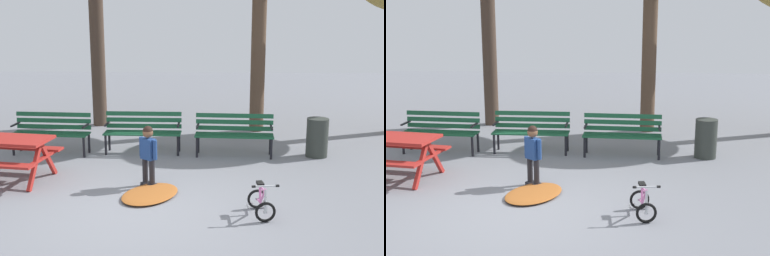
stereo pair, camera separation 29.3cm
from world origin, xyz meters
TOP-DOWN VIEW (x-y plane):
  - ground at (0.00, 0.00)m, footprint 36.00×36.00m
  - picnic_table at (-2.61, 1.36)m, footprint 1.98×1.59m
  - park_bench_far_left at (-2.23, 3.12)m, footprint 1.62×0.55m
  - park_bench_left at (-0.33, 3.26)m, footprint 1.61×0.48m
  - park_bench_right at (1.57, 3.12)m, footprint 1.62×0.54m
  - child_standing at (0.04, 1.11)m, footprint 0.32×0.29m
  - kids_bicycle at (1.83, -0.08)m, footprint 0.43×0.60m
  - leaf_pile at (0.12, 0.64)m, footprint 1.21×1.37m
  - trash_bin at (3.26, 3.08)m, footprint 0.44×0.44m

SIDE VIEW (x-z plane):
  - ground at x=0.00m, z-range 0.00..0.00m
  - leaf_pile at x=0.12m, z-range 0.00..0.07m
  - kids_bicycle at x=1.83m, z-range -0.07..0.47m
  - trash_bin at x=3.26m, z-range 0.00..0.80m
  - park_bench_far_left at x=-2.23m, z-range 0.08..0.94m
  - park_bench_left at x=-0.33m, z-range 0.08..0.94m
  - park_bench_right at x=1.57m, z-range 0.08..0.94m
  - picnic_table at x=-2.61m, z-range 0.20..0.99m
  - child_standing at x=0.04m, z-range 0.09..1.15m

